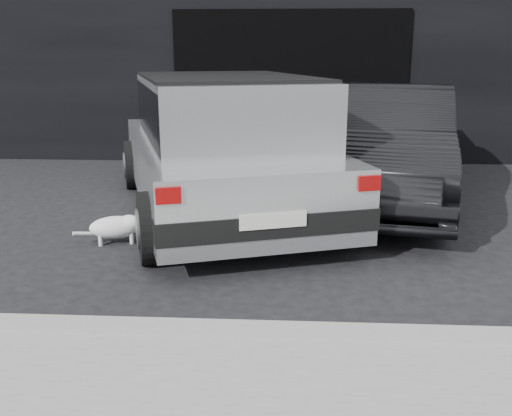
# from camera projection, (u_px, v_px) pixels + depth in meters

# --- Properties ---
(ground) EXTENTS (80.00, 80.00, 0.00)m
(ground) POSITION_uv_depth(u_px,v_px,m) (199.00, 228.00, 6.41)
(ground) COLOR black
(ground) RESTS_ON ground
(building_facade) EXTENTS (34.00, 4.00, 5.00)m
(building_facade) POSITION_uv_depth(u_px,v_px,m) (291.00, 21.00, 11.46)
(building_facade) COLOR black
(building_facade) RESTS_ON ground
(garage_opening) EXTENTS (4.00, 0.10, 2.60)m
(garage_opening) POSITION_uv_depth(u_px,v_px,m) (290.00, 88.00, 9.85)
(garage_opening) COLOR black
(garage_opening) RESTS_ON ground
(curb) EXTENTS (18.00, 0.25, 0.12)m
(curb) POSITION_uv_depth(u_px,v_px,m) (286.00, 337.00, 3.84)
(curb) COLOR gray
(curb) RESTS_ON ground
(silver_hatchback) EXTENTS (3.30, 4.89, 1.66)m
(silver_hatchback) POSITION_uv_depth(u_px,v_px,m) (223.00, 140.00, 6.74)
(silver_hatchback) COLOR #B9BCBE
(silver_hatchback) RESTS_ON ground
(second_car) EXTENTS (2.48, 4.76, 1.49)m
(second_car) POSITION_uv_depth(u_px,v_px,m) (387.00, 144.00, 7.43)
(second_car) COLOR black
(second_car) RESTS_ON ground
(cat_siamese) EXTENTS (0.38, 0.78, 0.27)m
(cat_siamese) POSITION_uv_depth(u_px,v_px,m) (179.00, 240.00, 5.61)
(cat_siamese) COLOR beige
(cat_siamese) RESTS_ON ground
(cat_white) EXTENTS (0.76, 0.39, 0.37)m
(cat_white) POSITION_uv_depth(u_px,v_px,m) (119.00, 226.00, 5.87)
(cat_white) COLOR silver
(cat_white) RESTS_ON ground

